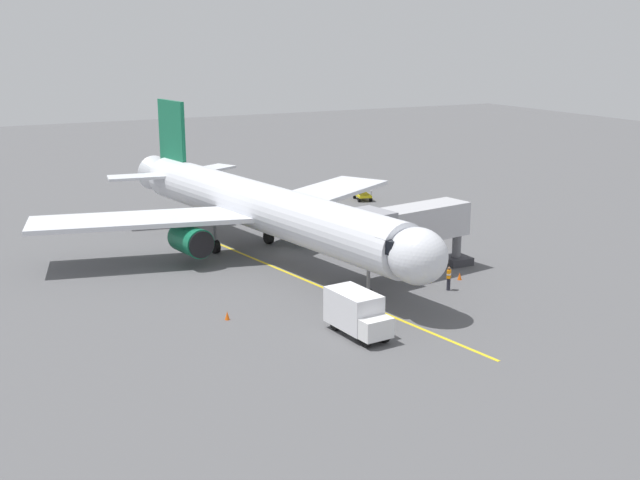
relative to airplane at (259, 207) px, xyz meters
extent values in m
plane|color=#565659|center=(-1.60, 0.48, -4.00)|extent=(220.00, 220.00, 0.00)
cube|color=yellow|center=(-0.04, 6.28, -4.00)|extent=(6.59, 39.53, 0.01)
cylinder|color=silver|center=(-0.04, 0.28, 0.10)|extent=(9.15, 34.17, 3.80)
ellipsoid|color=silver|center=(-2.93, 18.25, 0.10)|extent=(4.20, 4.52, 3.61)
cone|color=silver|center=(2.89, -17.99, 0.10)|extent=(3.85, 3.50, 3.42)
cube|color=black|center=(-2.71, 16.86, 0.65)|extent=(3.44, 2.09, 0.90)
cube|color=silver|center=(-7.87, -4.75, -0.50)|extent=(17.28, 13.27, 0.36)
cylinder|color=#146B47|center=(-5.61, -1.63, -2.00)|extent=(2.81, 3.72, 2.30)
cylinder|color=black|center=(-5.89, 0.10, -2.00)|extent=(2.11, 0.53, 2.10)
cube|color=silver|center=(8.96, -2.04, -0.50)|extent=(17.78, 8.87, 0.36)
cylinder|color=#146B47|center=(5.84, 0.21, -2.00)|extent=(2.81, 3.72, 2.30)
cylinder|color=black|center=(5.56, 1.94, -2.00)|extent=(2.11, 0.53, 2.10)
cube|color=#146B47|center=(2.42, -15.03, 3.90)|extent=(1.12, 4.80, 7.20)
cube|color=silver|center=(-0.79, -15.24, 0.70)|extent=(6.79, 5.05, 0.24)
cube|color=silver|center=(5.53, -14.22, 0.70)|extent=(6.69, 3.36, 0.24)
cylinder|color=slate|center=(-2.19, 13.61, -2.27)|extent=(0.24, 0.24, 2.77)
cylinder|color=black|center=(-2.19, 13.61, -3.65)|extent=(0.56, 0.76, 0.70)
cylinder|color=slate|center=(-2.14, -3.10, -2.07)|extent=(0.24, 0.24, 2.77)
cylinder|color=black|center=(-2.14, -3.10, -3.45)|extent=(0.62, 1.16, 1.10)
cylinder|color=slate|center=(3.00, -2.27, -2.07)|extent=(0.24, 0.24, 2.77)
cylinder|color=black|center=(3.00, -2.27, -3.45)|extent=(0.62, 1.16, 1.10)
cube|color=#B7B7BC|center=(-8.21, 10.11, -0.10)|extent=(9.30, 4.00, 2.50)
cube|color=gray|center=(-3.77, 10.82, -0.10)|extent=(3.27, 3.60, 3.00)
cylinder|color=slate|center=(-12.65, 9.39, -2.05)|extent=(0.70, 0.70, 3.90)
cube|color=#333338|center=(-12.65, 9.39, -3.70)|extent=(2.00, 2.00, 0.60)
cylinder|color=#23232D|center=(-8.21, 14.49, -3.56)|extent=(0.26, 0.26, 0.88)
cube|color=orange|center=(-8.21, 14.49, -2.82)|extent=(0.44, 0.43, 0.60)
cube|color=silver|center=(-8.21, 14.49, -2.82)|extent=(0.47, 0.45, 0.10)
sphere|color=brown|center=(-8.21, 14.49, -2.40)|extent=(0.22, 0.22, 0.22)
cube|color=yellow|center=(-10.01, -8.63, -3.35)|extent=(2.51, 2.75, 0.70)
cube|color=black|center=(-9.85, -8.89, -2.75)|extent=(1.41, 1.35, 0.50)
cylinder|color=black|center=(-10.99, -8.32, -3.70)|extent=(0.54, 0.64, 0.60)
cylinder|color=black|center=(-9.90, -7.61, -3.70)|extent=(0.54, 0.64, 0.60)
cylinder|color=black|center=(-10.12, -9.66, -3.70)|extent=(0.54, 0.64, 0.60)
cylinder|color=black|center=(-9.03, -8.95, -3.70)|extent=(0.54, 0.64, 0.60)
cube|color=#2D3899|center=(-4.62, -13.72, -3.38)|extent=(2.10, 2.55, 0.60)
cube|color=black|center=(-5.11, -12.19, -2.48)|extent=(2.00, 3.85, 1.61)
cylinder|color=black|center=(-5.59, -12.82, -3.68)|extent=(0.43, 0.69, 0.64)
cylinder|color=black|center=(-4.35, -12.42, -3.68)|extent=(0.43, 0.69, 0.64)
cylinder|color=black|center=(-5.13, -14.25, -3.68)|extent=(0.43, 0.69, 0.64)
cylinder|color=black|center=(-3.90, -13.85, -3.68)|extent=(0.43, 0.69, 0.64)
cube|color=white|center=(1.62, 20.57, -2.98)|extent=(2.04, 1.86, 1.20)
cube|color=black|center=(1.56, 21.26, -2.78)|extent=(1.71, 0.31, 0.70)
cube|color=silver|center=(1.80, 18.62, -2.48)|extent=(2.31, 3.76, 2.20)
cylinder|color=black|center=(0.95, 20.76, -3.58)|extent=(0.32, 0.86, 0.84)
cylinder|color=black|center=(2.25, 20.87, -3.58)|extent=(0.32, 0.86, 0.84)
cylinder|color=black|center=(1.24, 17.57, -3.58)|extent=(0.32, 0.86, 0.84)
cylinder|color=black|center=(2.53, 17.68, -3.58)|extent=(0.32, 0.86, 0.84)
cube|color=yellow|center=(-18.63, -15.43, -3.44)|extent=(2.00, 2.87, 0.24)
cube|color=silver|center=(-18.63, -15.43, -2.77)|extent=(2.00, 2.87, 0.08)
cylinder|color=slate|center=(-18.93, -14.11, -3.04)|extent=(0.06, 0.06, 0.55)
cylinder|color=slate|center=(-17.73, -14.42, -3.04)|extent=(0.06, 0.06, 0.55)
cylinder|color=slate|center=(-19.53, -16.43, -3.04)|extent=(0.06, 0.06, 0.55)
cylinder|color=slate|center=(-18.33, -16.74, -3.04)|extent=(0.06, 0.06, 0.55)
cylinder|color=black|center=(-19.02, -14.34, -3.78)|extent=(0.35, 0.49, 0.44)
cylinder|color=black|center=(-17.76, -14.67, -3.78)|extent=(0.35, 0.49, 0.44)
cylinder|color=black|center=(-19.50, -16.19, -3.78)|extent=(0.35, 0.49, 0.44)
cylinder|color=black|center=(-18.24, -16.51, -3.78)|extent=(0.35, 0.49, 0.44)
cone|color=#F2590F|center=(-10.40, 12.87, -3.73)|extent=(0.32, 0.32, 0.55)
cone|color=#F2590F|center=(7.73, 13.01, -3.73)|extent=(0.32, 0.32, 0.55)
camera|label=1|loc=(23.96, 57.40, 13.34)|focal=44.42mm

